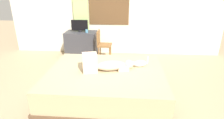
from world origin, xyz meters
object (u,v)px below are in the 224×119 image
at_px(person_lying, 105,65).
at_px(tv_monitor, 80,26).
at_px(bed, 106,84).
at_px(chair_by_desk, 102,43).
at_px(cup, 87,31).
at_px(cat, 139,63).
at_px(desk, 82,44).

distance_m(person_lying, tv_monitor, 2.36).
height_order(bed, person_lying, person_lying).
relative_size(bed, chair_by_desk, 2.54).
height_order(bed, chair_by_desk, chair_by_desk).
relative_size(person_lying, chair_by_desk, 1.09).
relative_size(cup, chair_by_desk, 0.10).
xyz_separation_m(bed, tv_monitor, (-1.00, 2.15, 0.66)).
distance_m(cat, cup, 2.33).
xyz_separation_m(desk, cup, (0.19, -0.06, 0.41)).
bearing_deg(tv_monitor, cup, -16.70).
distance_m(bed, cup, 2.29).
bearing_deg(desk, cat, -50.10).
distance_m(bed, cat, 0.74).
distance_m(person_lying, desk, 2.35).
xyz_separation_m(cat, cup, (-1.41, 1.85, 0.19)).
relative_size(bed, cup, 24.76).
relative_size(cat, cup, 3.98).
distance_m(tv_monitor, cup, 0.26).
relative_size(cat, chair_by_desk, 0.41).
bearing_deg(person_lying, cup, 110.76).
xyz_separation_m(bed, person_lying, (-0.01, 0.03, 0.38)).
xyz_separation_m(desk, chair_by_desk, (0.67, -0.34, 0.14)).
height_order(tv_monitor, cup, tv_monitor).
height_order(cat, cup, cup).
relative_size(person_lying, cat, 2.67).
xyz_separation_m(cat, desk, (-1.60, 1.91, -0.22)).
distance_m(bed, chair_by_desk, 1.85).
xyz_separation_m(tv_monitor, chair_by_desk, (0.70, -0.34, -0.41)).
bearing_deg(tv_monitor, chair_by_desk, -26.36).
bearing_deg(cup, tv_monitor, 163.30).
xyz_separation_m(bed, chair_by_desk, (-0.30, 1.81, 0.25)).
bearing_deg(cup, desk, 161.47).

